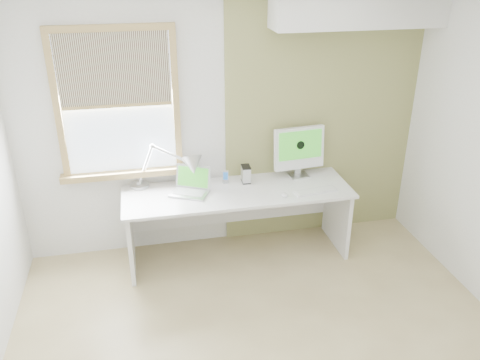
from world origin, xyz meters
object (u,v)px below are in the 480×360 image
object	(u,v)px
desk_lamp	(182,167)
imac	(299,149)
laptop	(191,186)
desk	(236,206)
external_drive	(246,174)

from	to	relation	value
desk_lamp	imac	xyz separation A→B (m)	(1.19, 0.09, 0.05)
laptop	imac	bearing A→B (deg)	7.92
desk_lamp	imac	world-z (taller)	imac
desk	external_drive	bearing A→B (deg)	44.65
desk	laptop	distance (m)	0.51
desk_lamp	imac	distance (m)	1.19
desk	imac	size ratio (longest dim) A/B	4.16
desk_lamp	desk	bearing A→B (deg)	-7.82
desk_lamp	external_drive	distance (m)	0.65
desk	imac	bearing A→B (deg)	13.50
desk	desk_lamp	world-z (taller)	desk_lamp
desk	external_drive	size ratio (longest dim) A/B	12.95
imac	desk_lamp	bearing A→B (deg)	-175.52
desk	external_drive	xyz separation A→B (m)	(0.12, 0.12, 0.28)
desk_lamp	external_drive	xyz separation A→B (m)	(0.63, 0.05, -0.15)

